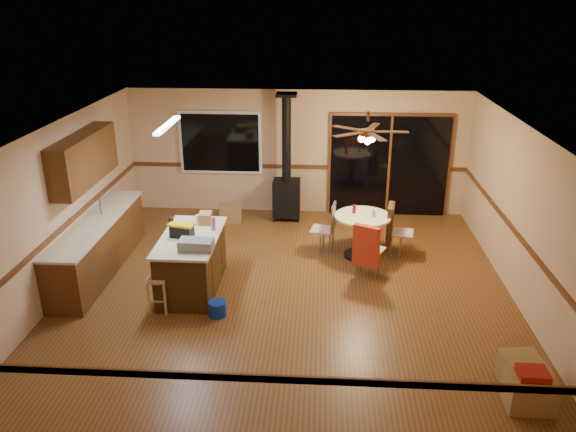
# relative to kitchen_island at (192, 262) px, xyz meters

# --- Properties ---
(floor) EXTENTS (7.00, 7.00, 0.00)m
(floor) POSITION_rel_kitchen_island_xyz_m (1.50, 0.00, -0.45)
(floor) COLOR brown
(floor) RESTS_ON ground
(ceiling) EXTENTS (7.00, 7.00, 0.00)m
(ceiling) POSITION_rel_kitchen_island_xyz_m (1.50, 0.00, 2.15)
(ceiling) COLOR silver
(ceiling) RESTS_ON ground
(wall_back) EXTENTS (7.00, 0.00, 7.00)m
(wall_back) POSITION_rel_kitchen_island_xyz_m (1.50, 3.50, 0.85)
(wall_back) COLOR tan
(wall_back) RESTS_ON ground
(wall_front) EXTENTS (7.00, 0.00, 7.00)m
(wall_front) POSITION_rel_kitchen_island_xyz_m (1.50, -3.50, 0.85)
(wall_front) COLOR tan
(wall_front) RESTS_ON ground
(wall_left) EXTENTS (0.00, 7.00, 7.00)m
(wall_left) POSITION_rel_kitchen_island_xyz_m (-2.00, 0.00, 0.85)
(wall_left) COLOR tan
(wall_left) RESTS_ON ground
(wall_right) EXTENTS (0.00, 7.00, 7.00)m
(wall_right) POSITION_rel_kitchen_island_xyz_m (5.00, 0.00, 0.85)
(wall_right) COLOR tan
(wall_right) RESTS_ON ground
(chair_rail) EXTENTS (7.00, 7.00, 0.08)m
(chair_rail) POSITION_rel_kitchen_island_xyz_m (1.50, 0.00, 0.55)
(chair_rail) COLOR #572E15
(chair_rail) RESTS_ON ground
(window) EXTENTS (1.72, 0.10, 1.32)m
(window) POSITION_rel_kitchen_island_xyz_m (-0.10, 3.45, 1.05)
(window) COLOR black
(window) RESTS_ON ground
(sliding_door) EXTENTS (2.52, 0.10, 2.10)m
(sliding_door) POSITION_rel_kitchen_island_xyz_m (3.40, 3.45, 0.60)
(sliding_door) COLOR black
(sliding_door) RESTS_ON ground
(lower_cabinets) EXTENTS (0.60, 3.00, 0.86)m
(lower_cabinets) POSITION_rel_kitchen_island_xyz_m (-1.70, 0.50, -0.02)
(lower_cabinets) COLOR #543015
(lower_cabinets) RESTS_ON ground
(countertop) EXTENTS (0.64, 3.04, 0.04)m
(countertop) POSITION_rel_kitchen_island_xyz_m (-1.70, 0.50, 0.43)
(countertop) COLOR beige
(countertop) RESTS_ON lower_cabinets
(upper_cabinets) EXTENTS (0.35, 2.00, 0.80)m
(upper_cabinets) POSITION_rel_kitchen_island_xyz_m (-1.83, 0.70, 1.45)
(upper_cabinets) COLOR #543015
(upper_cabinets) RESTS_ON ground
(kitchen_island) EXTENTS (0.88, 1.68, 0.90)m
(kitchen_island) POSITION_rel_kitchen_island_xyz_m (0.00, 0.00, 0.00)
(kitchen_island) COLOR #37220D
(kitchen_island) RESTS_ON ground
(wood_stove) EXTENTS (0.55, 0.50, 2.52)m
(wood_stove) POSITION_rel_kitchen_island_xyz_m (1.30, 3.05, 0.28)
(wood_stove) COLOR black
(wood_stove) RESTS_ON ground
(ceiling_fan) EXTENTS (0.24, 0.24, 0.55)m
(ceiling_fan) POSITION_rel_kitchen_island_xyz_m (2.75, 1.33, 1.76)
(ceiling_fan) COLOR brown
(ceiling_fan) RESTS_ON ceiling
(fluorescent_strip) EXTENTS (0.10, 1.20, 0.04)m
(fluorescent_strip) POSITION_rel_kitchen_island_xyz_m (-0.30, 0.30, 2.11)
(fluorescent_strip) COLOR white
(fluorescent_strip) RESTS_ON ceiling
(toolbox_grey) EXTENTS (0.50, 0.29, 0.15)m
(toolbox_grey) POSITION_rel_kitchen_island_xyz_m (0.20, -0.48, 0.52)
(toolbox_grey) COLOR slate
(toolbox_grey) RESTS_ON kitchen_island
(toolbox_black) EXTENTS (0.37, 0.25, 0.19)m
(toolbox_black) POSITION_rel_kitchen_island_xyz_m (-0.11, -0.04, 0.54)
(toolbox_black) COLOR black
(toolbox_black) RESTS_ON kitchen_island
(toolbox_yellow_lid) EXTENTS (0.44, 0.29, 0.03)m
(toolbox_yellow_lid) POSITION_rel_kitchen_island_xyz_m (-0.11, -0.04, 0.65)
(toolbox_yellow_lid) COLOR gold
(toolbox_yellow_lid) RESTS_ON toolbox_black
(box_on_island) EXTENTS (0.21, 0.28, 0.18)m
(box_on_island) POSITION_rel_kitchen_island_xyz_m (0.14, 0.54, 0.54)
(box_on_island) COLOR olive
(box_on_island) RESTS_ON kitchen_island
(bottle_dark) EXTENTS (0.10, 0.10, 0.27)m
(bottle_dark) POSITION_rel_kitchen_island_xyz_m (-0.30, 0.08, 0.58)
(bottle_dark) COLOR black
(bottle_dark) RESTS_ON kitchen_island
(bottle_pink) EXTENTS (0.08, 0.08, 0.22)m
(bottle_pink) POSITION_rel_kitchen_island_xyz_m (0.32, 0.26, 0.56)
(bottle_pink) COLOR #D84C8C
(bottle_pink) RESTS_ON kitchen_island
(bottle_white) EXTENTS (0.07, 0.07, 0.17)m
(bottle_white) POSITION_rel_kitchen_island_xyz_m (0.03, 0.45, 0.53)
(bottle_white) COLOR white
(bottle_white) RESTS_ON kitchen_island
(bar_stool) EXTENTS (0.31, 0.31, 0.55)m
(bar_stool) POSITION_rel_kitchen_island_xyz_m (-0.34, -0.73, -0.18)
(bar_stool) COLOR tan
(bar_stool) RESTS_ON floor
(blue_bucket) EXTENTS (0.29, 0.29, 0.22)m
(blue_bucket) POSITION_rel_kitchen_island_xyz_m (0.54, -0.80, -0.34)
(blue_bucket) COLOR #0C31A8
(blue_bucket) RESTS_ON floor
(dining_table) EXTENTS (0.99, 0.99, 0.78)m
(dining_table) POSITION_rel_kitchen_island_xyz_m (2.75, 1.33, 0.08)
(dining_table) COLOR black
(dining_table) RESTS_ON ground
(glass_red) EXTENTS (0.07, 0.07, 0.16)m
(glass_red) POSITION_rel_kitchen_island_xyz_m (2.60, 1.43, 0.41)
(glass_red) COLOR #590C14
(glass_red) RESTS_ON dining_table
(glass_cream) EXTENTS (0.06, 0.06, 0.13)m
(glass_cream) POSITION_rel_kitchen_island_xyz_m (2.93, 1.28, 0.39)
(glass_cream) COLOR beige
(glass_cream) RESTS_ON dining_table
(chair_left) EXTENTS (0.47, 0.46, 0.51)m
(chair_left) POSITION_rel_kitchen_island_xyz_m (2.15, 1.41, 0.14)
(chair_left) COLOR #C4A892
(chair_left) RESTS_ON ground
(chair_near) EXTENTS (0.58, 0.60, 0.70)m
(chair_near) POSITION_rel_kitchen_island_xyz_m (2.76, 0.47, 0.14)
(chair_near) COLOR #C4A892
(chair_near) RESTS_ON ground
(chair_right) EXTENTS (0.53, 0.50, 0.70)m
(chair_right) POSITION_rel_kitchen_island_xyz_m (3.27, 1.42, 0.14)
(chair_right) COLOR #C4A892
(chair_right) RESTS_ON ground
(box_under_window) EXTENTS (0.49, 0.41, 0.35)m
(box_under_window) POSITION_rel_kitchen_island_xyz_m (0.16, 2.83, -0.28)
(box_under_window) COLOR olive
(box_under_window) RESTS_ON floor
(box_corner_a) EXTENTS (0.53, 0.45, 0.39)m
(box_corner_a) POSITION_rel_kitchen_island_xyz_m (4.42, -2.50, -0.26)
(box_corner_a) COLOR olive
(box_corner_a) RESTS_ON floor
(box_corner_b) EXTENTS (0.48, 0.43, 0.36)m
(box_corner_b) POSITION_rel_kitchen_island_xyz_m (4.45, -2.07, -0.27)
(box_corner_b) COLOR olive
(box_corner_b) RESTS_ON floor
(box_small_red) EXTENTS (0.33, 0.28, 0.09)m
(box_small_red) POSITION_rel_kitchen_island_xyz_m (4.42, -2.50, -0.02)
(box_small_red) COLOR maroon
(box_small_red) RESTS_ON box_corner_a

